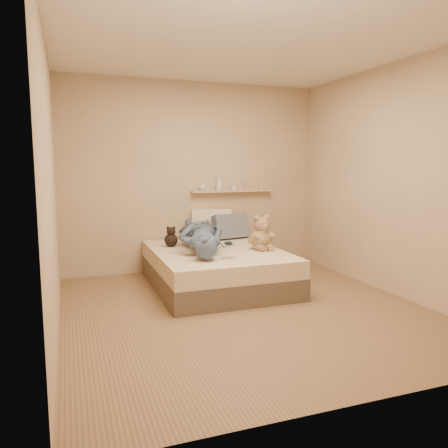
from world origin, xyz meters
name	(u,v)px	position (x,y,z in m)	size (l,w,h in m)	color
room	(246,182)	(0.00, 0.00, 1.30)	(3.80, 3.80, 3.80)	olive
bed	(216,268)	(0.00, 0.93, 0.22)	(1.50, 1.90, 0.45)	brown
game_console	(228,244)	(-0.04, 0.41, 0.61)	(0.19, 0.14, 0.06)	silver
teddy_bear	(261,235)	(0.53, 0.77, 0.62)	(0.35, 0.34, 0.42)	tan
dark_plush	(171,238)	(-0.47, 1.31, 0.56)	(0.17, 0.17, 0.26)	black
pillow_cream	(212,224)	(0.22, 1.76, 0.65)	(0.55, 0.16, 0.40)	beige
pillow_grey	(231,226)	(0.45, 1.62, 0.62)	(0.50, 0.14, 0.34)	slate
person	(201,235)	(-0.17, 1.02, 0.63)	(0.55, 1.52, 0.36)	#414C66
wall_shelf	(232,191)	(0.55, 1.84, 1.10)	(1.20, 0.12, 0.03)	tan
shelf_bottles	(221,185)	(0.38, 1.84, 1.19)	(1.00, 0.12, 0.21)	silver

